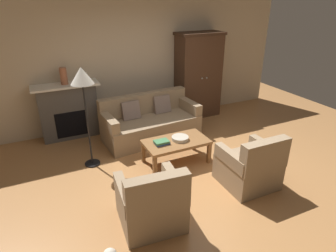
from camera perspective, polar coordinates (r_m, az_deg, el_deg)
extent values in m
plane|color=#B27A47|center=(4.86, 4.71, -9.37)|extent=(9.60, 9.60, 0.00)
cube|color=beige|center=(6.49, -6.39, 12.79)|extent=(7.20, 0.10, 2.80)
cube|color=#4C4947|center=(6.17, -18.88, 2.64)|extent=(1.10, 0.36, 1.08)
cube|color=black|center=(6.08, -18.38, 0.32)|extent=(0.60, 0.01, 0.52)
cube|color=white|center=(5.98, -19.58, 7.55)|extent=(1.26, 0.48, 0.04)
cube|color=#472D1E|center=(6.89, 5.92, 9.57)|extent=(1.00, 0.52, 1.88)
cube|color=#3C271A|center=(6.71, 6.30, 17.62)|extent=(1.06, 0.55, 0.06)
sphere|color=#ADAFB5|center=(6.63, 6.72, 9.27)|extent=(0.04, 0.04, 0.04)
sphere|color=#ADAFB5|center=(6.69, 7.61, 9.36)|extent=(0.04, 0.04, 0.04)
cube|color=#937A5B|center=(5.90, -3.26, -0.43)|extent=(1.96, 0.98, 0.44)
cube|color=#937A5B|center=(6.02, -4.81, 4.47)|extent=(1.91, 0.32, 0.42)
cube|color=#937A5B|center=(5.47, -11.61, 0.79)|extent=(0.22, 0.81, 0.22)
cube|color=#937A5B|center=(6.18, 4.00, 4.05)|extent=(0.22, 0.81, 0.22)
cube|color=#7F6B60|center=(5.78, -7.34, 3.08)|extent=(0.37, 0.21, 0.37)
cube|color=#7F6B60|center=(6.06, -1.23, 4.30)|extent=(0.37, 0.21, 0.37)
cube|color=olive|center=(4.97, 1.60, -3.16)|extent=(1.10, 0.60, 0.05)
cube|color=brown|center=(4.68, -2.59, -8.02)|extent=(0.06, 0.06, 0.37)
cube|color=brown|center=(5.10, 8.04, -5.30)|extent=(0.06, 0.06, 0.37)
cube|color=brown|center=(5.10, -4.90, -5.17)|extent=(0.06, 0.06, 0.37)
cube|color=brown|center=(5.49, 5.10, -2.90)|extent=(0.06, 0.06, 0.37)
cylinder|color=beige|center=(4.98, 2.40, -2.41)|extent=(0.29, 0.29, 0.06)
cube|color=#38569E|center=(4.85, -1.21, -3.34)|extent=(0.24, 0.17, 0.03)
cube|color=#427A4C|center=(4.83, -1.28, -3.06)|extent=(0.24, 0.17, 0.03)
cylinder|color=#A86042|center=(5.94, -19.82, 9.21)|extent=(0.13, 0.13, 0.32)
cylinder|color=beige|center=(6.00, -16.11, 9.16)|extent=(0.12, 0.12, 0.18)
cube|color=#997F60|center=(3.86, -3.46, -15.69)|extent=(0.83, 0.83, 0.42)
cube|color=#997F60|center=(3.36, -2.07, -13.18)|extent=(0.77, 0.23, 0.46)
cube|color=#997F60|center=(3.76, 1.33, -10.98)|extent=(0.19, 0.71, 0.20)
cube|color=#997F60|center=(3.61, -8.73, -12.95)|extent=(0.19, 0.71, 0.20)
cube|color=#997F60|center=(4.69, 15.24, -8.58)|extent=(0.77, 0.77, 0.42)
cube|color=#997F60|center=(4.27, 18.48, -5.58)|extent=(0.76, 0.17, 0.46)
cube|color=#997F60|center=(4.73, 18.76, -4.36)|extent=(0.13, 0.70, 0.20)
cube|color=#997F60|center=(4.34, 12.28, -6.27)|extent=(0.13, 0.70, 0.20)
cylinder|color=black|center=(5.27, -14.59, -7.09)|extent=(0.26, 0.26, 0.02)
cylinder|color=black|center=(4.94, -15.46, 0.04)|extent=(0.03, 0.03, 1.46)
cone|color=white|center=(4.67, -16.61, 9.46)|extent=(0.36, 0.36, 0.26)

